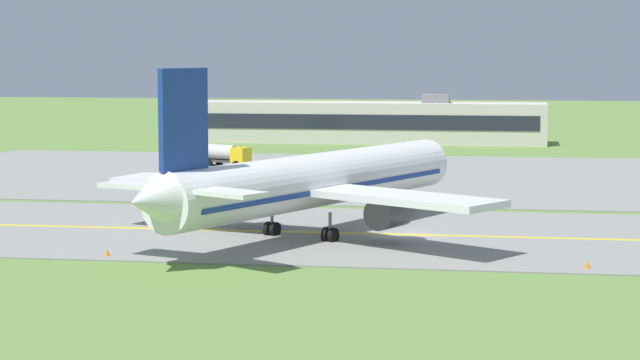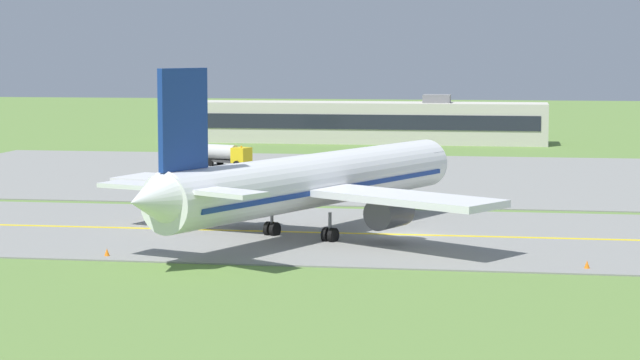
% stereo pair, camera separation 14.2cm
% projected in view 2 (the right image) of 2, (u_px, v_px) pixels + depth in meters
% --- Properties ---
extents(ground_plane, '(500.00, 500.00, 0.00)m').
position_uv_depth(ground_plane, '(407.00, 236.00, 89.72)').
color(ground_plane, olive).
extents(taxiway_strip, '(240.00, 28.00, 0.10)m').
position_uv_depth(taxiway_strip, '(407.00, 235.00, 89.71)').
color(taxiway_strip, gray).
rests_on(taxiway_strip, ground).
extents(apron_pad, '(140.00, 52.00, 0.10)m').
position_uv_depth(apron_pad, '(533.00, 179.00, 129.39)').
color(apron_pad, gray).
rests_on(apron_pad, ground).
extents(taxiway_centreline, '(220.00, 0.60, 0.01)m').
position_uv_depth(taxiway_centreline, '(407.00, 235.00, 89.71)').
color(taxiway_centreline, yellow).
rests_on(taxiway_centreline, taxiway_strip).
extents(airplane_lead, '(30.88, 37.32, 12.70)m').
position_uv_depth(airplane_lead, '(312.00, 182.00, 88.89)').
color(airplane_lead, white).
rests_on(airplane_lead, ground).
extents(service_truck_baggage, '(6.33, 4.10, 2.65)m').
position_uv_depth(service_truck_baggage, '(227.00, 154.00, 142.75)').
color(service_truck_baggage, yellow).
rests_on(service_truck_baggage, ground).
extents(terminal_building, '(54.28, 8.32, 7.29)m').
position_uv_depth(terminal_building, '(365.00, 122.00, 180.16)').
color(terminal_building, beige).
rests_on(terminal_building, ground).
extents(traffic_cone_near_edge, '(0.44, 0.44, 0.60)m').
position_uv_depth(traffic_cone_near_edge, '(242.00, 207.00, 104.00)').
color(traffic_cone_near_edge, orange).
rests_on(traffic_cone_near_edge, ground).
extents(traffic_cone_mid_edge, '(0.44, 0.44, 0.60)m').
position_uv_depth(traffic_cone_mid_edge, '(107.00, 253.00, 80.46)').
color(traffic_cone_mid_edge, orange).
rests_on(traffic_cone_mid_edge, ground).
extents(traffic_cone_far_edge, '(0.44, 0.44, 0.60)m').
position_uv_depth(traffic_cone_far_edge, '(587.00, 265.00, 75.85)').
color(traffic_cone_far_edge, orange).
rests_on(traffic_cone_far_edge, ground).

